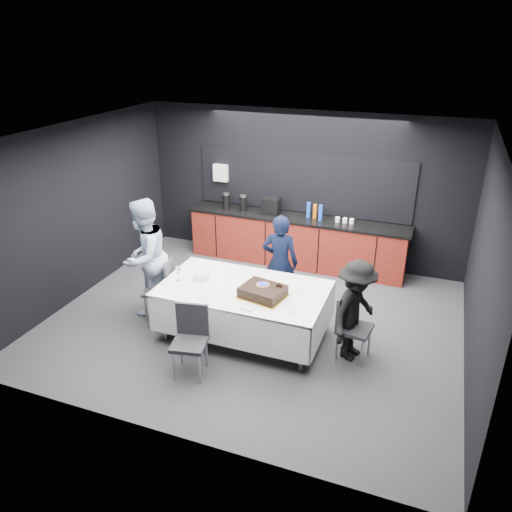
{
  "coord_description": "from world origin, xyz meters",
  "views": [
    {
      "loc": [
        2.33,
        -6.06,
        4.06
      ],
      "look_at": [
        0.0,
        0.1,
        1.05
      ],
      "focal_mm": 35.0,
      "sensor_mm": 36.0,
      "label": 1
    }
  ],
  "objects_px": {
    "party_table": "(243,296)",
    "cake_assembly": "(263,292)",
    "chair_right": "(349,322)",
    "chair_left": "(163,286)",
    "person_center": "(280,262)",
    "chair_near": "(191,335)",
    "person_left": "(145,257)",
    "plate_stack": "(201,276)",
    "person_right": "(355,311)",
    "champagne_flute": "(178,271)"
  },
  "relations": [
    {
      "from": "cake_assembly",
      "to": "person_right",
      "type": "relative_size",
      "value": 0.48
    },
    {
      "from": "party_table",
      "to": "person_center",
      "type": "xyz_separation_m",
      "value": [
        0.22,
        0.97,
        0.13
      ]
    },
    {
      "from": "cake_assembly",
      "to": "person_center",
      "type": "xyz_separation_m",
      "value": [
        -0.12,
        1.11,
        -0.08
      ]
    },
    {
      "from": "chair_right",
      "to": "person_right",
      "type": "relative_size",
      "value": 0.65
    },
    {
      "from": "cake_assembly",
      "to": "person_center",
      "type": "height_order",
      "value": "person_center"
    },
    {
      "from": "cake_assembly",
      "to": "chair_right",
      "type": "relative_size",
      "value": 0.73
    },
    {
      "from": "person_right",
      "to": "chair_near",
      "type": "bearing_deg",
      "value": 135.99
    },
    {
      "from": "cake_assembly",
      "to": "chair_right",
      "type": "bearing_deg",
      "value": 8.56
    },
    {
      "from": "chair_right",
      "to": "party_table",
      "type": "bearing_deg",
      "value": -178.62
    },
    {
      "from": "party_table",
      "to": "plate_stack",
      "type": "distance_m",
      "value": 0.69
    },
    {
      "from": "party_table",
      "to": "champagne_flute",
      "type": "xyz_separation_m",
      "value": [
        -0.95,
        -0.13,
        0.3
      ]
    },
    {
      "from": "plate_stack",
      "to": "chair_near",
      "type": "relative_size",
      "value": 0.26
    },
    {
      "from": "plate_stack",
      "to": "person_left",
      "type": "height_order",
      "value": "person_left"
    },
    {
      "from": "chair_left",
      "to": "chair_right",
      "type": "bearing_deg",
      "value": -0.24
    },
    {
      "from": "cake_assembly",
      "to": "champagne_flute",
      "type": "distance_m",
      "value": 1.29
    },
    {
      "from": "chair_left",
      "to": "chair_near",
      "type": "xyz_separation_m",
      "value": [
        1.0,
        -1.03,
        0.0
      ]
    },
    {
      "from": "party_table",
      "to": "cake_assembly",
      "type": "relative_size",
      "value": 3.44
    },
    {
      "from": "chair_left",
      "to": "person_right",
      "type": "bearing_deg",
      "value": 0.02
    },
    {
      "from": "plate_stack",
      "to": "chair_left",
      "type": "bearing_deg",
      "value": 178.8
    },
    {
      "from": "cake_assembly",
      "to": "plate_stack",
      "type": "height_order",
      "value": "cake_assembly"
    },
    {
      "from": "champagne_flute",
      "to": "person_center",
      "type": "relative_size",
      "value": 0.14
    },
    {
      "from": "person_left",
      "to": "person_right",
      "type": "height_order",
      "value": "person_left"
    },
    {
      "from": "chair_left",
      "to": "person_left",
      "type": "relative_size",
      "value": 0.51
    },
    {
      "from": "champagne_flute",
      "to": "chair_left",
      "type": "distance_m",
      "value": 0.58
    },
    {
      "from": "person_center",
      "to": "chair_near",
      "type": "bearing_deg",
      "value": 68.47
    },
    {
      "from": "plate_stack",
      "to": "chair_near",
      "type": "xyz_separation_m",
      "value": [
        0.34,
        -1.01,
        -0.3
      ]
    },
    {
      "from": "chair_left",
      "to": "person_center",
      "type": "bearing_deg",
      "value": 30.8
    },
    {
      "from": "party_table",
      "to": "chair_near",
      "type": "relative_size",
      "value": 2.51
    },
    {
      "from": "plate_stack",
      "to": "champagne_flute",
      "type": "xyz_separation_m",
      "value": [
        -0.28,
        -0.16,
        0.11
      ]
    },
    {
      "from": "champagne_flute",
      "to": "person_center",
      "type": "bearing_deg",
      "value": 43.27
    },
    {
      "from": "chair_near",
      "to": "person_right",
      "type": "xyz_separation_m",
      "value": [
        1.88,
        1.03,
        0.17
      ]
    },
    {
      "from": "party_table",
      "to": "cake_assembly",
      "type": "bearing_deg",
      "value": -22.08
    },
    {
      "from": "chair_left",
      "to": "chair_near",
      "type": "height_order",
      "value": "same"
    },
    {
      "from": "party_table",
      "to": "chair_near",
      "type": "xyz_separation_m",
      "value": [
        -0.32,
        -0.98,
        -0.11
      ]
    },
    {
      "from": "cake_assembly",
      "to": "chair_near",
      "type": "bearing_deg",
      "value": -128.27
    },
    {
      "from": "chair_right",
      "to": "cake_assembly",
      "type": "bearing_deg",
      "value": -171.44
    },
    {
      "from": "chair_left",
      "to": "person_left",
      "type": "xyz_separation_m",
      "value": [
        -0.35,
        0.11,
        0.37
      ]
    },
    {
      "from": "chair_right",
      "to": "person_center",
      "type": "bearing_deg",
      "value": 143.88
    },
    {
      "from": "party_table",
      "to": "chair_left",
      "type": "distance_m",
      "value": 1.33
    },
    {
      "from": "champagne_flute",
      "to": "chair_right",
      "type": "xyz_separation_m",
      "value": [
        2.44,
        0.16,
        -0.4
      ]
    },
    {
      "from": "plate_stack",
      "to": "chair_right",
      "type": "xyz_separation_m",
      "value": [
        2.16,
        0.0,
        -0.3
      ]
    },
    {
      "from": "party_table",
      "to": "plate_stack",
      "type": "relative_size",
      "value": 9.52
    },
    {
      "from": "champagne_flute",
      "to": "chair_left",
      "type": "height_order",
      "value": "champagne_flute"
    },
    {
      "from": "person_center",
      "to": "person_left",
      "type": "height_order",
      "value": "person_left"
    },
    {
      "from": "party_table",
      "to": "chair_right",
      "type": "bearing_deg",
      "value": 1.38
    },
    {
      "from": "chair_right",
      "to": "person_left",
      "type": "height_order",
      "value": "person_left"
    },
    {
      "from": "champagne_flute",
      "to": "person_right",
      "type": "distance_m",
      "value": 2.52
    },
    {
      "from": "plate_stack",
      "to": "chair_right",
      "type": "relative_size",
      "value": 0.26
    },
    {
      "from": "cake_assembly",
      "to": "plate_stack",
      "type": "relative_size",
      "value": 2.77
    },
    {
      "from": "cake_assembly",
      "to": "chair_left",
      "type": "xyz_separation_m",
      "value": [
        -1.67,
        0.19,
        -0.32
      ]
    }
  ]
}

